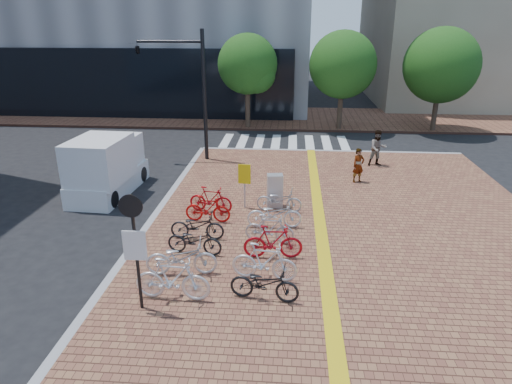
# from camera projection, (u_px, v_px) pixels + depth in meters

# --- Properties ---
(ground) EXTENTS (120.00, 120.00, 0.00)m
(ground) POSITION_uv_depth(u_px,v_px,m) (258.00, 258.00, 13.96)
(ground) COLOR black
(ground) RESTS_ON ground
(sidewalk) EXTENTS (14.00, 34.00, 0.15)m
(sidewalk) POSITION_uv_depth(u_px,v_px,m) (390.00, 383.00, 9.05)
(sidewalk) COLOR brown
(sidewalk) RESTS_ON ground
(tactile_strip) EXTENTS (0.40, 34.00, 0.01)m
(tactile_strip) POSITION_uv_depth(u_px,v_px,m) (339.00, 377.00, 9.10)
(tactile_strip) COLOR gold
(tactile_strip) RESTS_ON sidewalk
(kerb_west) EXTENTS (0.25, 34.00, 0.15)m
(kerb_west) POSITION_uv_depth(u_px,v_px,m) (51.00, 364.00, 9.57)
(kerb_west) COLOR gray
(kerb_west) RESTS_ON ground
(kerb_north) EXTENTS (14.00, 0.25, 0.15)m
(kerb_north) POSITION_uv_depth(u_px,v_px,m) (329.00, 152.00, 24.90)
(kerb_north) COLOR gray
(kerb_north) RESTS_ON ground
(far_sidewalk) EXTENTS (70.00, 8.00, 0.15)m
(far_sidewalk) POSITION_uv_depth(u_px,v_px,m) (279.00, 118.00, 33.51)
(far_sidewalk) COLOR brown
(far_sidewalk) RESTS_ON ground
(crosswalk) EXTENTS (7.50, 4.00, 0.01)m
(crosswalk) POSITION_uv_depth(u_px,v_px,m) (284.00, 143.00, 26.97)
(crosswalk) COLOR silver
(crosswalk) RESTS_ON ground
(street_trees) EXTENTS (16.20, 4.60, 6.35)m
(street_trees) POSITION_uv_depth(u_px,v_px,m) (360.00, 67.00, 28.41)
(street_trees) COLOR #38281E
(street_trees) RESTS_ON far_sidewalk
(bike_0) EXTENTS (1.96, 0.64, 1.16)m
(bike_0) POSITION_uv_depth(u_px,v_px,m) (172.00, 279.00, 11.45)
(bike_0) COLOR white
(bike_0) RESTS_ON sidewalk
(bike_1) EXTENTS (2.05, 0.93, 1.04)m
(bike_1) POSITION_uv_depth(u_px,v_px,m) (181.00, 257.00, 12.62)
(bike_1) COLOR silver
(bike_1) RESTS_ON sidewalk
(bike_2) EXTENTS (1.77, 0.80, 0.90)m
(bike_2) POSITION_uv_depth(u_px,v_px,m) (194.00, 240.00, 13.77)
(bike_2) COLOR black
(bike_2) RESTS_ON sidewalk
(bike_3) EXTENTS (1.76, 0.63, 0.92)m
(bike_3) POSITION_uv_depth(u_px,v_px,m) (197.00, 226.00, 14.71)
(bike_3) COLOR black
(bike_3) RESTS_ON sidewalk
(bike_4) EXTENTS (1.63, 0.55, 0.97)m
(bike_4) POSITION_uv_depth(u_px,v_px,m) (208.00, 209.00, 15.96)
(bike_4) COLOR red
(bike_4) RESTS_ON sidewalk
(bike_5) EXTENTS (1.68, 0.70, 0.98)m
(bike_5) POSITION_uv_depth(u_px,v_px,m) (211.00, 199.00, 16.78)
(bike_5) COLOR #AC0C14
(bike_5) RESTS_ON sidewalk
(bike_6) EXTENTS (1.85, 0.86, 0.93)m
(bike_6) POSITION_uv_depth(u_px,v_px,m) (264.00, 283.00, 11.48)
(bike_6) COLOR black
(bike_6) RESTS_ON sidewalk
(bike_7) EXTENTS (1.86, 0.74, 1.09)m
(bike_7) POSITION_uv_depth(u_px,v_px,m) (264.00, 262.00, 12.35)
(bike_7) COLOR white
(bike_7) RESTS_ON sidewalk
(bike_8) EXTENTS (1.78, 0.60, 1.06)m
(bike_8) POSITION_uv_depth(u_px,v_px,m) (273.00, 242.00, 13.50)
(bike_8) COLOR #A70B17
(bike_8) RESTS_ON sidewalk
(bike_9) EXTENTS (1.64, 0.66, 0.96)m
(bike_9) POSITION_uv_depth(u_px,v_px,m) (270.00, 229.00, 14.45)
(bike_9) COLOR #B8B8BD
(bike_9) RESTS_ON sidewalk
(bike_10) EXTENTS (1.90, 0.75, 0.98)m
(bike_10) POSITION_uv_depth(u_px,v_px,m) (274.00, 214.00, 15.52)
(bike_10) COLOR silver
(bike_10) RESTS_ON sidewalk
(bike_11) EXTENTS (1.74, 0.75, 0.89)m
(bike_11) POSITION_uv_depth(u_px,v_px,m) (279.00, 200.00, 16.85)
(bike_11) COLOR #AAAAAF
(bike_11) RESTS_ON sidewalk
(pedestrian_a) EXTENTS (0.65, 0.56, 1.51)m
(pedestrian_a) POSITION_uv_depth(u_px,v_px,m) (358.00, 165.00, 19.81)
(pedestrian_a) COLOR gray
(pedestrian_a) RESTS_ON sidewalk
(pedestrian_b) EXTENTS (0.95, 0.79, 1.75)m
(pedestrian_b) POSITION_uv_depth(u_px,v_px,m) (378.00, 148.00, 22.04)
(pedestrian_b) COLOR #4F5365
(pedestrian_b) RESTS_ON sidewalk
(utility_box) EXTENTS (0.63, 0.50, 1.28)m
(utility_box) POSITION_uv_depth(u_px,v_px,m) (275.00, 191.00, 17.21)
(utility_box) COLOR silver
(utility_box) RESTS_ON sidewalk
(yellow_sign) EXTENTS (0.47, 0.13, 1.72)m
(yellow_sign) POSITION_uv_depth(u_px,v_px,m) (244.00, 178.00, 16.91)
(yellow_sign) COLOR #B7B7BC
(yellow_sign) RESTS_ON sidewalk
(notice_sign) EXTENTS (0.56, 0.13, 3.03)m
(notice_sign) POSITION_uv_depth(u_px,v_px,m) (134.00, 239.00, 10.60)
(notice_sign) COLOR black
(notice_sign) RESTS_ON sidewalk
(traffic_light_pole) EXTENTS (3.38, 1.30, 6.30)m
(traffic_light_pole) POSITION_uv_depth(u_px,v_px,m) (174.00, 71.00, 21.95)
(traffic_light_pole) COLOR black
(traffic_light_pole) RESTS_ON sidewalk
(box_truck) EXTENTS (2.12, 4.44, 2.51)m
(box_truck) POSITION_uv_depth(u_px,v_px,m) (107.00, 166.00, 18.78)
(box_truck) COLOR silver
(box_truck) RESTS_ON ground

